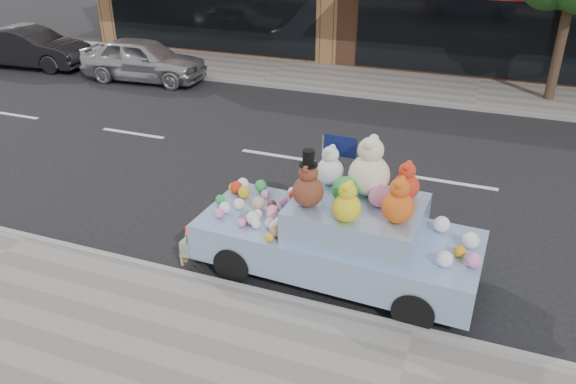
% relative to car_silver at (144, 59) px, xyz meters
% --- Properties ---
extents(ground, '(120.00, 120.00, 0.00)m').
position_rel_car_silver_xyz_m(ground, '(10.43, -4.24, -0.70)').
color(ground, black).
rests_on(ground, ground).
extents(far_sidewalk, '(60.00, 3.00, 0.12)m').
position_rel_car_silver_xyz_m(far_sidewalk, '(10.43, 2.26, -0.64)').
color(far_sidewalk, gray).
rests_on(far_sidewalk, ground).
extents(near_kerb, '(60.00, 0.12, 0.13)m').
position_rel_car_silver_xyz_m(near_kerb, '(10.43, -9.24, -0.64)').
color(near_kerb, gray).
rests_on(near_kerb, ground).
extents(far_kerb, '(60.00, 0.12, 0.13)m').
position_rel_car_silver_xyz_m(far_kerb, '(10.43, 0.76, -0.64)').
color(far_kerb, gray).
rests_on(far_kerb, ground).
extents(car_silver, '(4.22, 1.94, 1.40)m').
position_rel_car_silver_xyz_m(car_silver, '(0.00, 0.00, 0.00)').
color(car_silver, '#A7A7AB').
rests_on(car_silver, ground).
extents(car_dark, '(4.37, 1.86, 1.40)m').
position_rel_car_silver_xyz_m(car_dark, '(-4.73, 0.02, -0.00)').
color(car_dark, black).
rests_on(car_dark, ground).
extents(art_car, '(4.55, 1.94, 2.26)m').
position_rel_car_silver_xyz_m(art_car, '(9.05, -8.25, 0.10)').
color(art_car, black).
rests_on(art_car, ground).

